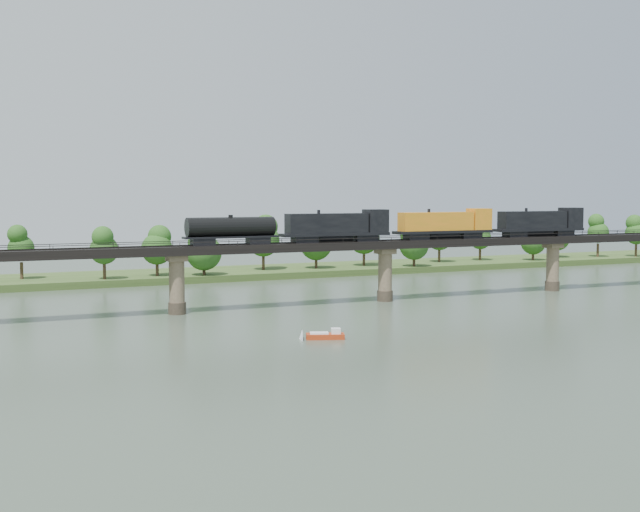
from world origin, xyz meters
name	(u,v)px	position (x,y,z in m)	size (l,w,h in m)	color
ground	(478,325)	(0.00, 0.00, 0.00)	(400.00, 400.00, 0.00)	#344234
far_bank	(279,271)	(0.00, 85.00, 0.80)	(300.00, 24.00, 1.60)	#314A1D
bridge	(385,272)	(0.00, 30.00, 5.46)	(236.00, 30.00, 11.50)	#473A2D
bridge_superstructure	(385,239)	(0.00, 30.00, 11.79)	(220.00, 4.90, 0.75)	black
far_treeline	(254,241)	(-8.21, 80.52, 8.83)	(289.06, 17.54, 13.60)	#382619
freight_train	(410,225)	(5.30, 30.00, 14.31)	(85.48, 3.33, 5.88)	black
motorboat	(326,335)	(-26.81, -1.46, 0.51)	(5.68, 3.69, 1.50)	#AD3413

